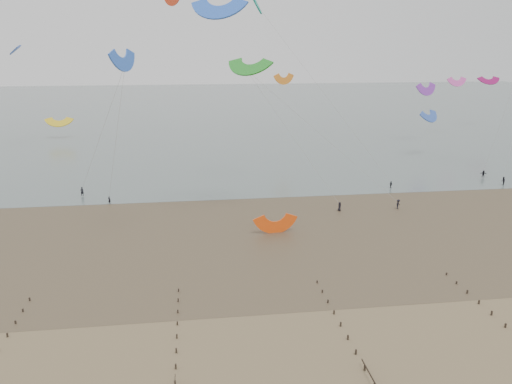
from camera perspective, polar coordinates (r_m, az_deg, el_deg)
ground at (r=55.97m, az=6.02°, el=-16.09°), size 500.00×500.00×0.00m
sea_and_shore at (r=85.92m, az=-1.94°, el=-3.96°), size 500.00×665.00×0.03m
kitesurfer_lead at (r=101.80m, az=-16.41°, el=-0.89°), size 0.66×0.59×1.52m
kitesurfers at (r=108.91m, az=16.50°, el=0.31°), size 91.92×20.93×1.89m
grounded_kite at (r=83.15m, az=2.23°, el=-4.68°), size 6.69×5.46×3.43m
kites_airborne at (r=134.48m, az=-9.77°, el=13.28°), size 213.10×107.43×43.66m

